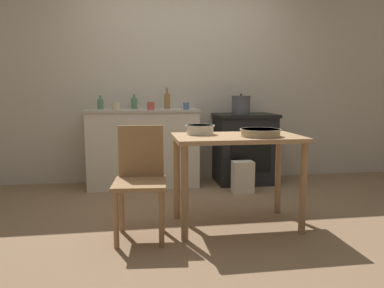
% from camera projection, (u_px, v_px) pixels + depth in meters
% --- Properties ---
extents(ground_plane, '(14.00, 14.00, 0.00)m').
position_uv_depth(ground_plane, '(201.00, 218.00, 3.41)').
color(ground_plane, '#896B4C').
extents(wall_back, '(8.00, 0.07, 2.55)m').
position_uv_depth(wall_back, '(179.00, 81.00, 4.79)').
color(wall_back, beige).
rests_on(wall_back, ground_plane).
extents(counter_cabinet, '(1.33, 0.55, 0.93)m').
position_uv_depth(counter_cabinet, '(143.00, 148.00, 4.54)').
color(counter_cabinet, beige).
rests_on(counter_cabinet, ground_plane).
extents(stove, '(0.74, 0.60, 0.87)m').
position_uv_depth(stove, '(244.00, 148.00, 4.71)').
color(stove, black).
rests_on(stove, ground_plane).
extents(work_table, '(1.05, 0.62, 0.78)m').
position_uv_depth(work_table, '(237.00, 151.00, 3.13)').
color(work_table, '#A87F56').
rests_on(work_table, ground_plane).
extents(chair, '(0.43, 0.43, 0.87)m').
position_uv_depth(chair, '(140.00, 178.00, 2.92)').
color(chair, '#997047').
rests_on(chair, ground_plane).
extents(flour_sack, '(0.23, 0.16, 0.36)m').
position_uv_depth(flour_sack, '(243.00, 177.00, 4.24)').
color(flour_sack, beige).
rests_on(flour_sack, ground_plane).
extents(stock_pot, '(0.23, 0.23, 0.25)m').
position_uv_depth(stock_pot, '(241.00, 105.00, 4.55)').
color(stock_pot, '#4C4C51').
rests_on(stock_pot, stove).
extents(mixing_bowl_large, '(0.25, 0.25, 0.08)m').
position_uv_depth(mixing_bowl_large, '(200.00, 129.00, 3.18)').
color(mixing_bowl_large, silver).
rests_on(mixing_bowl_large, work_table).
extents(mixing_bowl_small, '(0.33, 0.33, 0.06)m').
position_uv_depth(mixing_bowl_small, '(260.00, 132.00, 3.04)').
color(mixing_bowl_small, tan).
rests_on(mixing_bowl_small, work_table).
extents(bottle_far_left, '(0.07, 0.07, 0.26)m').
position_uv_depth(bottle_far_left, '(167.00, 101.00, 4.54)').
color(bottle_far_left, olive).
rests_on(bottle_far_left, counter_cabinet).
extents(bottle_left, '(0.07, 0.07, 0.16)m').
position_uv_depth(bottle_left, '(100.00, 104.00, 4.47)').
color(bottle_left, '#517F5B').
rests_on(bottle_left, counter_cabinet).
extents(bottle_mid_left, '(0.08, 0.08, 0.18)m').
position_uv_depth(bottle_mid_left, '(134.00, 103.00, 4.55)').
color(bottle_mid_left, '#517F5B').
rests_on(bottle_mid_left, counter_cabinet).
extents(cup_center_left, '(0.09, 0.09, 0.09)m').
position_uv_depth(cup_center_left, '(151.00, 106.00, 4.31)').
color(cup_center_left, '#B74C42').
rests_on(cup_center_left, counter_cabinet).
extents(cup_center, '(0.09, 0.09, 0.08)m').
position_uv_depth(cup_center, '(116.00, 106.00, 4.25)').
color(cup_center, beige).
rests_on(cup_center, counter_cabinet).
extents(cup_center_right, '(0.07, 0.07, 0.08)m').
position_uv_depth(cup_center_right, '(186.00, 106.00, 4.36)').
color(cup_center_right, '#4C6B99').
rests_on(cup_center_right, counter_cabinet).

